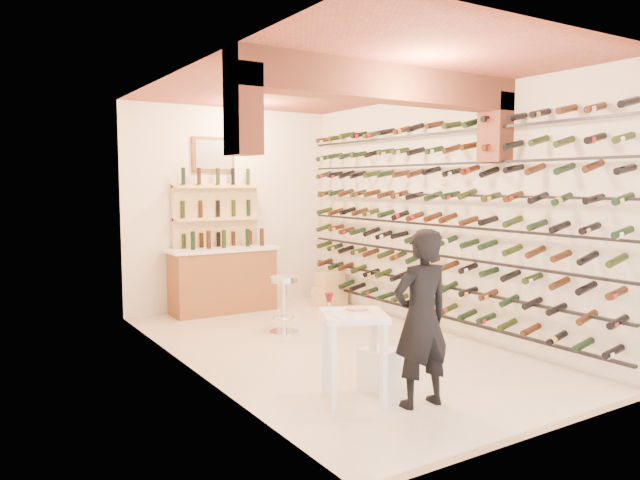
{
  "coord_description": "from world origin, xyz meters",
  "views": [
    {
      "loc": [
        -3.95,
        -5.99,
        1.99
      ],
      "look_at": [
        0.0,
        0.3,
        1.3
      ],
      "focal_mm": 33.8,
      "sensor_mm": 36.0,
      "label": 1
    }
  ],
  "objects_px": {
    "back_counter": "(223,278)",
    "chrome_barstool": "(284,301)",
    "white_stool": "(380,369)",
    "tasting_table": "(353,329)",
    "wine_rack": "(429,217)",
    "person": "(421,318)",
    "crate_lower": "(330,296)"
  },
  "relations": [
    {
      "from": "wine_rack",
      "to": "person",
      "type": "height_order",
      "value": "wine_rack"
    },
    {
      "from": "wine_rack",
      "to": "tasting_table",
      "type": "distance_m",
      "value": 2.96
    },
    {
      "from": "back_counter",
      "to": "person",
      "type": "distance_m",
      "value": 4.66
    },
    {
      "from": "person",
      "to": "crate_lower",
      "type": "relative_size",
      "value": 3.16
    },
    {
      "from": "person",
      "to": "wine_rack",
      "type": "bearing_deg",
      "value": -129.97
    },
    {
      "from": "white_stool",
      "to": "chrome_barstool",
      "type": "xyz_separation_m",
      "value": [
        0.28,
        2.44,
        0.24
      ]
    },
    {
      "from": "back_counter",
      "to": "chrome_barstool",
      "type": "distance_m",
      "value": 1.69
    },
    {
      "from": "wine_rack",
      "to": "back_counter",
      "type": "relative_size",
      "value": 3.35
    },
    {
      "from": "crate_lower",
      "to": "person",
      "type": "bearing_deg",
      "value": -112.81
    },
    {
      "from": "crate_lower",
      "to": "back_counter",
      "type": "bearing_deg",
      "value": 165.09
    },
    {
      "from": "white_stool",
      "to": "person",
      "type": "bearing_deg",
      "value": -85.57
    },
    {
      "from": "chrome_barstool",
      "to": "person",
      "type": "bearing_deg",
      "value": -94.51
    },
    {
      "from": "tasting_table",
      "to": "chrome_barstool",
      "type": "xyz_separation_m",
      "value": [
        0.67,
        2.55,
        -0.23
      ]
    },
    {
      "from": "wine_rack",
      "to": "crate_lower",
      "type": "relative_size",
      "value": 11.22
    },
    {
      "from": "tasting_table",
      "to": "crate_lower",
      "type": "height_order",
      "value": "tasting_table"
    },
    {
      "from": "back_counter",
      "to": "tasting_table",
      "type": "relative_size",
      "value": 1.7
    },
    {
      "from": "white_stool",
      "to": "chrome_barstool",
      "type": "distance_m",
      "value": 2.46
    },
    {
      "from": "white_stool",
      "to": "crate_lower",
      "type": "relative_size",
      "value": 0.78
    },
    {
      "from": "tasting_table",
      "to": "person",
      "type": "bearing_deg",
      "value": -19.76
    },
    {
      "from": "white_stool",
      "to": "back_counter",
      "type": "bearing_deg",
      "value": 88.22
    },
    {
      "from": "wine_rack",
      "to": "chrome_barstool",
      "type": "distance_m",
      "value": 2.23
    },
    {
      "from": "back_counter",
      "to": "chrome_barstool",
      "type": "height_order",
      "value": "back_counter"
    },
    {
      "from": "back_counter",
      "to": "chrome_barstool",
      "type": "bearing_deg",
      "value": -84.94
    },
    {
      "from": "tasting_table",
      "to": "person",
      "type": "distance_m",
      "value": 0.62
    },
    {
      "from": "wine_rack",
      "to": "chrome_barstool",
      "type": "height_order",
      "value": "wine_rack"
    },
    {
      "from": "back_counter",
      "to": "wine_rack",
      "type": "bearing_deg",
      "value": -55.34
    },
    {
      "from": "wine_rack",
      "to": "back_counter",
      "type": "distance_m",
      "value": 3.38
    },
    {
      "from": "white_stool",
      "to": "wine_rack",
      "type": "bearing_deg",
      "value": 36.84
    },
    {
      "from": "wine_rack",
      "to": "chrome_barstool",
      "type": "xyz_separation_m",
      "value": [
        -1.68,
        0.97,
        -1.11
      ]
    },
    {
      "from": "back_counter",
      "to": "tasting_table",
      "type": "bearing_deg",
      "value": -97.02
    },
    {
      "from": "white_stool",
      "to": "crate_lower",
      "type": "distance_m",
      "value": 4.09
    },
    {
      "from": "back_counter",
      "to": "tasting_table",
      "type": "height_order",
      "value": "back_counter"
    }
  ]
}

